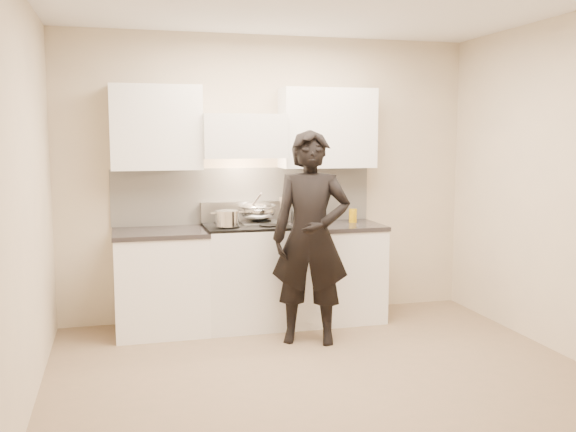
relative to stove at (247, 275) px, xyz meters
The scene contains 11 objects.
ground_plane 1.53m from the stove, 78.12° to the right, with size 4.00×4.00×0.00m, color #886E54.
room_shell 1.56m from the stove, 77.04° to the right, with size 4.04×3.54×2.70m.
stove is the anchor object (origin of this frame).
counter_right 0.83m from the stove, ahead, with size 0.92×0.67×0.92m.
counter_left 0.78m from the stove, behind, with size 0.82×0.67×0.92m.
wok 0.61m from the stove, 46.45° to the left, with size 0.36×0.44×0.29m.
stock_pot 0.61m from the stove, 144.10° to the right, with size 0.29×0.22×0.14m.
utensil_crock 0.78m from the stove, 17.70° to the left, with size 0.13×0.13×0.34m.
spice_jar 0.86m from the stove, 13.07° to the left, with size 0.05×0.05×0.10m.
oil_glass 1.18m from the stove, ahead, with size 0.08×0.08×0.13m.
person 0.86m from the stove, 54.96° to the right, with size 0.66×0.43×1.80m, color black.
Camera 1 is at (-1.42, -4.29, 1.75)m, focal length 40.00 mm.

